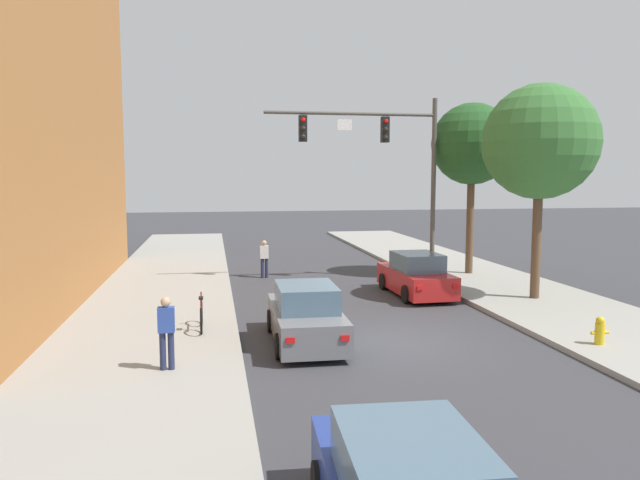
{
  "coord_description": "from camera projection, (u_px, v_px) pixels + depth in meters",
  "views": [
    {
      "loc": [
        -4.65,
        -15.2,
        4.43
      ],
      "look_at": [
        -0.64,
        7.15,
        2.0
      ],
      "focal_mm": 33.8,
      "sensor_mm": 36.0,
      "label": 1
    }
  ],
  "objects": [
    {
      "name": "sidewalk_right",
      "position": [
        608.0,
        328.0,
        17.3
      ],
      "size": [
        5.0,
        60.0,
        0.15
      ],
      "primitive_type": "cube",
      "color": "#99968E",
      "rests_on": "ground"
    },
    {
      "name": "ground_plane",
      "position": [
        390.0,
        341.0,
        16.16
      ],
      "size": [
        120.0,
        120.0,
        0.0
      ],
      "primitive_type": "plane",
      "color": "#38383D"
    },
    {
      "name": "bicycle_leaning",
      "position": [
        201.0,
        315.0,
        16.82
      ],
      "size": [
        0.12,
        1.77,
        0.98
      ],
      "color": "black",
      "rests_on": "sidewalk_left"
    },
    {
      "name": "traffic_signal_mast",
      "position": [
        386.0,
        153.0,
        24.98
      ],
      "size": [
        7.27,
        0.38,
        7.5
      ],
      "color": "#514C47",
      "rests_on": "sidewalk_right"
    },
    {
      "name": "pedestrian_sidewalk_left_walker",
      "position": [
        166.0,
        329.0,
        13.25
      ],
      "size": [
        0.36,
        0.22,
        1.64
      ],
      "color": "#232847",
      "rests_on": "sidewalk_left"
    },
    {
      "name": "pedestrian_crossing_road",
      "position": [
        264.0,
        257.0,
        26.14
      ],
      "size": [
        0.36,
        0.22,
        1.64
      ],
      "color": "#232847",
      "rests_on": "ground"
    },
    {
      "name": "street_tree_second",
      "position": [
        472.0,
        145.0,
        26.03
      ],
      "size": [
        3.53,
        3.53,
        7.41
      ],
      "color": "brown",
      "rests_on": "sidewalk_right"
    },
    {
      "name": "street_tree_nearest",
      "position": [
        540.0,
        142.0,
        20.62
      ],
      "size": [
        3.95,
        3.95,
        7.42
      ],
      "color": "brown",
      "rests_on": "sidewalk_right"
    },
    {
      "name": "fire_hydrant",
      "position": [
        600.0,
        331.0,
        15.31
      ],
      "size": [
        0.48,
        0.24,
        0.72
      ],
      "color": "gold",
      "rests_on": "sidewalk_right"
    },
    {
      "name": "car_lead_red",
      "position": [
        416.0,
        276.0,
        22.3
      ],
      "size": [
        1.92,
        4.28,
        1.6
      ],
      "color": "#B21E1E",
      "rests_on": "ground"
    },
    {
      "name": "sidewalk_left",
      "position": [
        140.0,
        351.0,
        15.02
      ],
      "size": [
        5.0,
        60.0,
        0.15
      ],
      "primitive_type": "cube",
      "color": "#99968E",
      "rests_on": "ground"
    },
    {
      "name": "car_following_grey",
      "position": [
        306.0,
        317.0,
        15.89
      ],
      "size": [
        1.9,
        4.27,
        1.6
      ],
      "color": "slate",
      "rests_on": "ground"
    }
  ]
}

